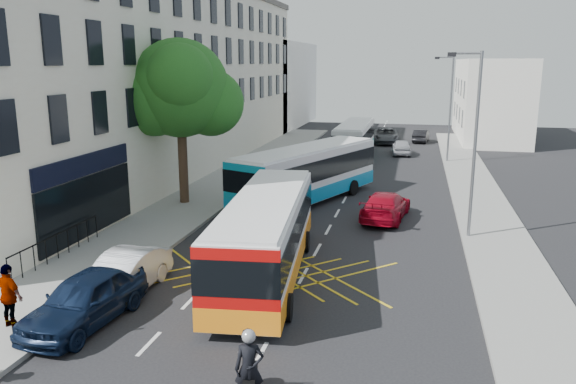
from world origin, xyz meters
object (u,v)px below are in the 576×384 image
Objects in this scene: parked_car_silver at (124,274)px; distant_car_grey at (386,136)px; bus_mid at (307,174)px; lamp_far at (449,103)px; distant_car_dark at (421,136)px; pedestrian_far at (9,296)px; street_tree at (179,89)px; bus_near at (266,235)px; lamp_near at (473,136)px; bus_far at (355,139)px; motorbike at (249,373)px; parked_car_blue at (85,299)px; red_hatchback at (386,206)px; distant_car_silver at (401,147)px.

parked_car_silver is 39.44m from distant_car_grey.
lamp_far is at bearing 83.94° from bus_mid.
distant_car_dark is 1.97× the size of pedestrian_far.
bus_near is at bearing -52.30° from street_tree.
lamp_near is 0.79× the size of bus_far.
bus_near is 5.66× the size of pedestrian_far.
lamp_near is 15.86m from motorbike.
bus_mid is (-8.20, 4.98, -2.97)m from lamp_near.
motorbike is at bearing -111.92° from lamp_near.
distant_car_dark is (6.32, 26.50, -1.02)m from bus_mid.
parked_car_blue is 0.96× the size of red_hatchback.
red_hatchback is 1.27× the size of distant_car_dark.
street_tree is at bearing 105.24° from motorbike.
lamp_far is at bearing 74.74° from parked_car_blue.
bus_near reaches higher than pedestrian_far.
distant_car_dark is (9.92, 40.44, -0.09)m from parked_car_silver.
parked_car_blue is (-6.04, 3.05, -0.16)m from motorbike.
distant_car_silver is at bearing -82.95° from red_hatchback.
distant_car_dark is at bearing -86.04° from red_hatchback.
parked_car_silver is at bearing 126.29° from motorbike.
bus_mid is at bearing 82.62° from distant_car_dark.
street_tree is 8.25m from bus_mid.
bus_far is at bearing -107.58° from distant_car_grey.
distant_car_grey reaches higher than red_hatchback.
parked_car_blue is (-4.28, -4.92, -0.79)m from bus_near.
distant_car_grey is 2.73× the size of pedestrian_far.
distant_car_grey is at bearing -79.33° from red_hatchback.
bus_near is at bearing 87.55° from distant_car_dark.
distant_car_silver is (1.68, -6.69, -0.07)m from distant_car_grey.
pedestrian_far is at bearing -84.95° from bus_mid.
lamp_near is 1.00× the size of lamp_far.
red_hatchback is (2.07, 16.76, -0.24)m from motorbike.
parked_car_blue is at bearing -136.80° from pedestrian_far.
lamp_near is 10.04m from bus_mid.
bus_mid reaches higher than pedestrian_far.
distant_car_grey is 6.90m from distant_car_silver.
pedestrian_far is (-6.10, -5.85, -0.47)m from bus_near.
red_hatchback is (8.10, 11.41, -0.01)m from parked_car_silver.
distant_car_grey is at bearing 77.14° from motorbike.
parked_car_blue reaches higher than distant_car_grey.
street_tree reaches higher than motorbike.
parked_car_blue is at bearing 141.04° from motorbike.
distant_car_grey is at bearing 70.58° from street_tree.
bus_far is at bearing 109.13° from lamp_near.
bus_far reaches higher than distant_car_silver.
parked_car_silver is at bearing 95.41° from parked_car_blue.
parked_car_silver is 41.64m from distant_car_dark.
street_tree is 2.33× the size of distant_car_dark.
red_hatchback is 2.49× the size of pedestrian_far.
pedestrian_far is at bearing 70.07° from distant_car_silver.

